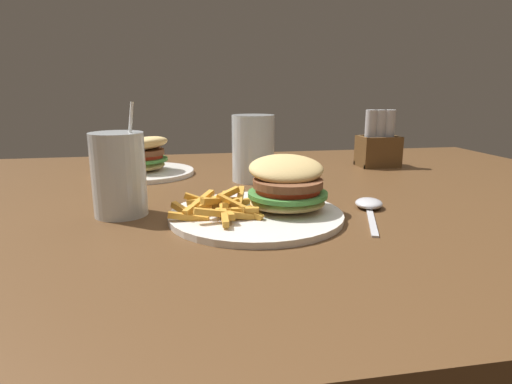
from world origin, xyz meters
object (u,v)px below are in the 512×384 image
Objects in this scene: beer_glass at (253,149)px; meal_plate_far at (144,162)px; spoon at (369,205)px; condiment_caddy at (379,145)px; meal_plate_near at (270,199)px; juice_glass at (119,176)px.

meal_plate_far is at bearing 155.90° from beer_glass.
condiment_caddy reaches higher than spoon.
meal_plate_far is (-0.24, 0.11, -0.04)m from beer_glass.
meal_plate_near is 0.24m from juice_glass.
meal_plate_near is 1.90× the size of beer_glass.
beer_glass is 0.99× the size of condiment_caddy.
beer_glass reaches higher than meal_plate_far.
meal_plate_far is at bearing 120.14° from meal_plate_near.
meal_plate_near is 0.54m from condiment_caddy.
juice_glass is 1.24× the size of condiment_caddy.
juice_glass is 0.77× the size of meal_plate_far.
spoon is at bearing -5.65° from juice_glass.
beer_glass is 0.37m from condiment_caddy.
spoon is at bearing -59.57° from beer_glass.
beer_glass is 0.34m from juice_glass.
condiment_caddy is at bearing -6.17° from spoon.
beer_glass is (0.02, 0.27, 0.04)m from meal_plate_near.
beer_glass is at bearing 85.82° from meal_plate_near.
spoon is 0.43m from condiment_caddy.
spoon is 0.54m from meal_plate_far.
beer_glass is at bearing 41.02° from juice_glass.
meal_plate_near is at bearing -12.56° from juice_glass.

